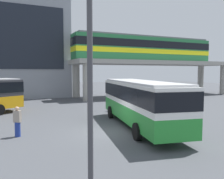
{
  "coord_description": "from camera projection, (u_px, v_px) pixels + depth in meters",
  "views": [
    {
      "loc": [
        -5.62,
        -13.63,
        3.85
      ],
      "look_at": [
        3.4,
        6.55,
        2.2
      ],
      "focal_mm": 38.09,
      "sensor_mm": 36.0,
      "label": 1
    }
  ],
  "objects": [
    {
      "name": "ground_plane",
      "position": [
        68.0,
        110.0,
        24.09
      ],
      "size": [
        120.0,
        120.0,
        0.0
      ],
      "primitive_type": "plane",
      "color": "#47494F"
    },
    {
      "name": "elevated_platform",
      "position": [
        155.0,
        66.0,
        38.26
      ],
      "size": [
        27.13,
        6.87,
        5.55
      ],
      "color": "#9E9B93",
      "rests_on": "ground_plane"
    },
    {
      "name": "train",
      "position": [
        146.0,
        48.0,
        37.35
      ],
      "size": [
        23.46,
        2.96,
        3.84
      ],
      "color": "#26723F",
      "rests_on": "elevated_platform"
    },
    {
      "name": "bus_main",
      "position": [
        139.0,
        99.0,
        16.48
      ],
      "size": [
        4.56,
        11.32,
        3.22
      ],
      "color": "#268C33",
      "rests_on": "ground_plane"
    },
    {
      "name": "bicycle_black",
      "position": [
        176.0,
        96.0,
        34.19
      ],
      "size": [
        1.79,
        0.18,
        1.04
      ],
      "color": "black",
      "rests_on": "ground_plane"
    },
    {
      "name": "bicycle_brown",
      "position": [
        144.0,
        100.0,
        29.12
      ],
      "size": [
        1.76,
        0.45,
        1.04
      ],
      "color": "black",
      "rests_on": "ground_plane"
    },
    {
      "name": "bicycle_red",
      "position": [
        179.0,
        98.0,
        32.11
      ],
      "size": [
        1.79,
        0.13,
        1.04
      ],
      "color": "black",
      "rests_on": "ground_plane"
    },
    {
      "name": "bicycle_silver",
      "position": [
        198.0,
        96.0,
        33.8
      ],
      "size": [
        1.75,
        0.49,
        1.04
      ],
      "color": "black",
      "rests_on": "ground_plane"
    },
    {
      "name": "pedestrian_walking_across",
      "position": [
        113.0,
        103.0,
        23.34
      ],
      "size": [
        0.42,
        0.47,
        1.6
      ],
      "color": "maroon",
      "rests_on": "ground_plane"
    },
    {
      "name": "pedestrian_at_kerb",
      "position": [
        17.0,
        122.0,
        14.06
      ],
      "size": [
        0.48,
        0.43,
        1.8
      ],
      "color": "navy",
      "rests_on": "ground_plane"
    },
    {
      "name": "lamp_post",
      "position": [
        90.0,
        72.0,
        6.62
      ],
      "size": [
        0.36,
        0.36,
        6.52
      ],
      "color": "#3F3F44",
      "rests_on": "ground_plane"
    }
  ]
}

